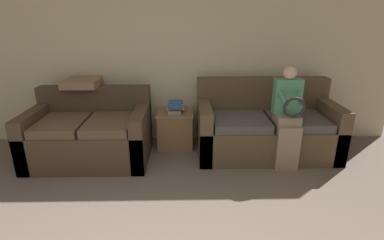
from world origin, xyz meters
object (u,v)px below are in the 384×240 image
at_px(child_left_seated, 288,114).
at_px(book_stack, 175,107).
at_px(couch_side, 91,135).
at_px(throw_pillow, 82,83).
at_px(side_shelf, 175,128).
at_px(couch_main, 265,128).

bearing_deg(child_left_seated, book_stack, 155.69).
distance_m(couch_side, child_left_seated, 2.52).
xyz_separation_m(couch_side, throw_pillow, (-0.15, 0.35, 0.62)).
distance_m(book_stack, throw_pillow, 1.30).
height_order(couch_side, side_shelf, couch_side).
bearing_deg(child_left_seated, throw_pillow, 167.31).
bearing_deg(side_shelf, couch_main, -11.05).
height_order(child_left_seated, side_shelf, child_left_seated).
bearing_deg(couch_side, child_left_seated, -5.69).
distance_m(side_shelf, throw_pillow, 1.42).
xyz_separation_m(couch_main, child_left_seated, (0.15, -0.38, 0.33)).
relative_size(couch_main, throw_pillow, 4.06).
relative_size(couch_side, throw_pillow, 3.34).
distance_m(couch_main, child_left_seated, 0.53).
distance_m(couch_side, book_stack, 1.19).
relative_size(couch_side, side_shelf, 2.94).
bearing_deg(couch_main, couch_side, -176.68).
relative_size(couch_main, side_shelf, 3.57).
bearing_deg(couch_main, throw_pillow, 175.15).
relative_size(child_left_seated, throw_pillow, 2.76).
bearing_deg(book_stack, child_left_seated, -24.31).
bearing_deg(throw_pillow, side_shelf, 1.40).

